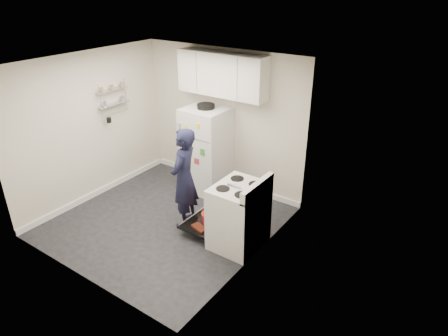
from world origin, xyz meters
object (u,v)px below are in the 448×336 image
Objects in this scene: open_oven_door at (208,220)px; refrigerator at (207,150)px; person at (184,178)px; electric_range at (238,216)px.

refrigerator is at bearing 127.34° from open_oven_door.
open_oven_door is 1.48m from refrigerator.
person is (0.41, -1.11, 0.02)m from refrigerator.
open_oven_door is at bearing -52.66° from refrigerator.
open_oven_door is (-0.55, 0.02, -0.27)m from electric_range.
electric_range is 0.69× the size of person.
electric_range is 0.61m from open_oven_door.
refrigerator is at bearing 141.27° from electric_range.
person is at bearing -175.55° from open_oven_door.
refrigerator is 1.01× the size of person.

